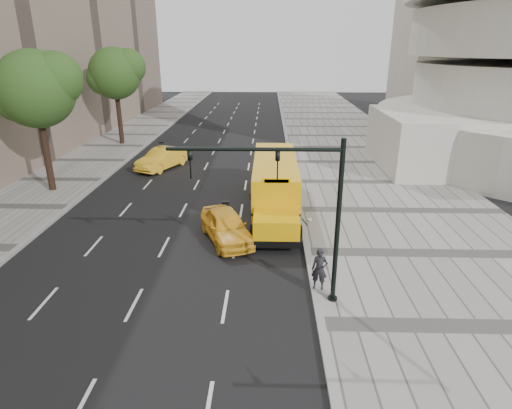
{
  "coord_description": "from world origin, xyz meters",
  "views": [
    {
      "loc": [
        4.07,
        -23.84,
        9.29
      ],
      "look_at": [
        3.5,
        -4.0,
        1.9
      ],
      "focal_mm": 30.0,
      "sensor_mm": 36.0,
      "label": 1
    }
  ],
  "objects_px": {
    "pedestrian": "(320,269)",
    "traffic_signal": "(299,203)",
    "taxi_far": "(162,158)",
    "school_bus": "(275,181)",
    "tree_c": "(116,73)",
    "tree_b": "(37,89)",
    "taxi_near": "(226,226)"
  },
  "relations": [
    {
      "from": "school_bus",
      "to": "pedestrian",
      "type": "relative_size",
      "value": 6.66
    },
    {
      "from": "tree_c",
      "to": "taxi_near",
      "type": "distance_m",
      "value": 25.97
    },
    {
      "from": "tree_b",
      "to": "tree_c",
      "type": "relative_size",
      "value": 0.99
    },
    {
      "from": "tree_b",
      "to": "taxi_near",
      "type": "bearing_deg",
      "value": -30.7
    },
    {
      "from": "tree_b",
      "to": "taxi_far",
      "type": "bearing_deg",
      "value": 44.64
    },
    {
      "from": "tree_c",
      "to": "taxi_far",
      "type": "bearing_deg",
      "value": -55.12
    },
    {
      "from": "tree_c",
      "to": "school_bus",
      "type": "distance_m",
      "value": 23.51
    },
    {
      "from": "pedestrian",
      "to": "traffic_signal",
      "type": "distance_m",
      "value": 3.31
    },
    {
      "from": "taxi_near",
      "to": "traffic_signal",
      "type": "bearing_deg",
      "value": -82.02
    },
    {
      "from": "traffic_signal",
      "to": "tree_c",
      "type": "bearing_deg",
      "value": 119.54
    },
    {
      "from": "tree_b",
      "to": "taxi_far",
      "type": "distance_m",
      "value": 10.37
    },
    {
      "from": "traffic_signal",
      "to": "school_bus",
      "type": "bearing_deg",
      "value": 93.93
    },
    {
      "from": "tree_c",
      "to": "traffic_signal",
      "type": "height_order",
      "value": "tree_c"
    },
    {
      "from": "tree_c",
      "to": "taxi_far",
      "type": "relative_size",
      "value": 1.84
    },
    {
      "from": "school_bus",
      "to": "taxi_far",
      "type": "bearing_deg",
      "value": 135.26
    },
    {
      "from": "taxi_near",
      "to": "traffic_signal",
      "type": "distance_m",
      "value": 7.19
    },
    {
      "from": "school_bus",
      "to": "traffic_signal",
      "type": "xyz_separation_m",
      "value": [
        0.69,
        -10.07,
        2.33
      ]
    },
    {
      "from": "taxi_far",
      "to": "pedestrian",
      "type": "height_order",
      "value": "pedestrian"
    },
    {
      "from": "taxi_near",
      "to": "taxi_far",
      "type": "relative_size",
      "value": 0.92
    },
    {
      "from": "tree_c",
      "to": "school_bus",
      "type": "height_order",
      "value": "tree_c"
    },
    {
      "from": "taxi_near",
      "to": "traffic_signal",
      "type": "xyz_separation_m",
      "value": [
        3.19,
        -5.53,
        3.31
      ]
    },
    {
      "from": "taxi_far",
      "to": "traffic_signal",
      "type": "height_order",
      "value": "traffic_signal"
    },
    {
      "from": "tree_b",
      "to": "taxi_near",
      "type": "height_order",
      "value": "tree_b"
    },
    {
      "from": "taxi_near",
      "to": "school_bus",
      "type": "bearing_deg",
      "value": 39.16
    },
    {
      "from": "tree_b",
      "to": "traffic_signal",
      "type": "bearing_deg",
      "value": -39.59
    },
    {
      "from": "tree_c",
      "to": "pedestrian",
      "type": "height_order",
      "value": "tree_c"
    },
    {
      "from": "tree_b",
      "to": "tree_c",
      "type": "height_order",
      "value": "tree_c"
    },
    {
      "from": "school_bus",
      "to": "tree_b",
      "type": "bearing_deg",
      "value": 169.27
    },
    {
      "from": "school_bus",
      "to": "taxi_near",
      "type": "height_order",
      "value": "school_bus"
    },
    {
      "from": "tree_c",
      "to": "school_bus",
      "type": "bearing_deg",
      "value": -49.5
    },
    {
      "from": "tree_c",
      "to": "school_bus",
      "type": "xyz_separation_m",
      "value": [
        14.91,
        -17.45,
        -5.09
      ]
    },
    {
      "from": "tree_c",
      "to": "taxi_far",
      "type": "xyz_separation_m",
      "value": [
        6.04,
        -8.66,
        -6.03
      ]
    }
  ]
}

